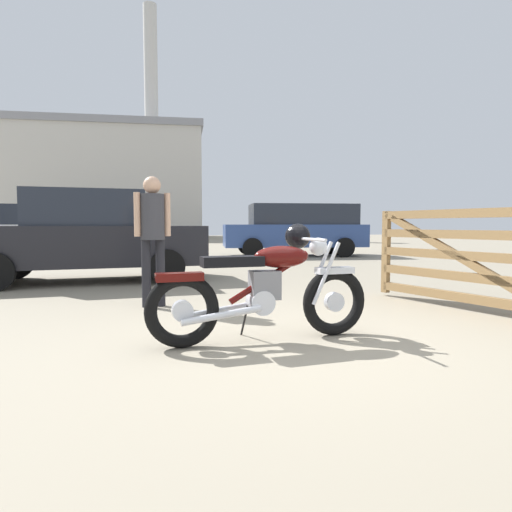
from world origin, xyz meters
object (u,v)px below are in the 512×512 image
at_px(vintage_motorcycle, 267,286).
at_px(timber_gate, 481,254).
at_px(white_estate_far, 87,236).
at_px(silver_sedan_mid, 297,228).
at_px(bystander, 153,227).

distance_m(vintage_motorcycle, timber_gate, 2.88).
distance_m(timber_gate, white_estate_far, 6.50).
height_order(white_estate_far, silver_sedan_mid, silver_sedan_mid).
bearing_deg(vintage_motorcycle, silver_sedan_mid, 65.48).
xyz_separation_m(white_estate_far, silver_sedan_mid, (5.99, 5.57, 0.10)).
bearing_deg(bystander, silver_sedan_mid, -39.33).
bearing_deg(silver_sedan_mid, white_estate_far, 49.55).
xyz_separation_m(bystander, white_estate_far, (-1.15, 2.91, -0.18)).
bearing_deg(white_estate_far, timber_gate, -44.91).
bearing_deg(bystander, timber_gate, -118.82).
relative_size(bystander, silver_sedan_mid, 0.34).
relative_size(vintage_motorcycle, bystander, 1.25).
relative_size(white_estate_far, silver_sedan_mid, 0.89).
distance_m(bystander, silver_sedan_mid, 9.76).
relative_size(vintage_motorcycle, silver_sedan_mid, 0.43).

